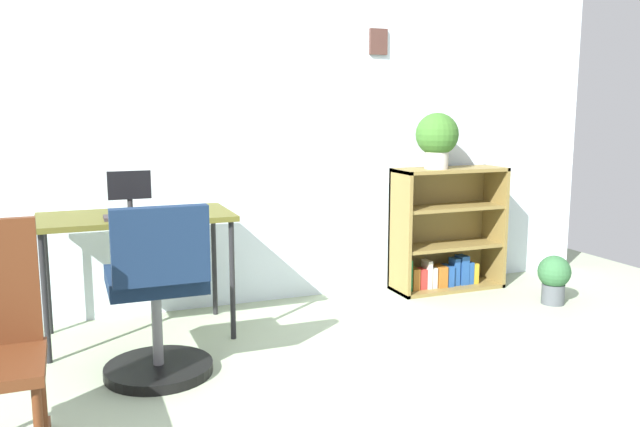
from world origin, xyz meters
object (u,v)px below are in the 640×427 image
(monitor, at_px, (130,194))
(potted_plant_on_shelf, at_px, (437,137))
(office_chair, at_px, (158,304))
(desk, at_px, (136,225))
(keyboard, at_px, (143,216))
(bookshelf_low, at_px, (444,235))
(potted_plant_floor, at_px, (554,277))

(monitor, height_order, potted_plant_on_shelf, potted_plant_on_shelf)
(monitor, height_order, office_chair, monitor)
(desk, relative_size, keyboard, 2.62)
(potted_plant_on_shelf, bearing_deg, desk, -174.48)
(desk, bearing_deg, office_chair, -88.10)
(desk, relative_size, monitor, 4.40)
(bookshelf_low, height_order, potted_plant_on_shelf, potted_plant_on_shelf)
(potted_plant_on_shelf, height_order, potted_plant_floor, potted_plant_on_shelf)
(desk, relative_size, potted_plant_on_shelf, 2.71)
(potted_plant_floor, bearing_deg, keyboard, 174.73)
(keyboard, height_order, potted_plant_on_shelf, potted_plant_on_shelf)
(office_chair, relative_size, potted_plant_on_shelf, 2.25)
(desk, xyz_separation_m, bookshelf_low, (2.14, 0.25, -0.26))
(desk, bearing_deg, monitor, 110.69)
(office_chair, bearing_deg, potted_plant_floor, 6.14)
(monitor, distance_m, bookshelf_low, 2.21)
(potted_plant_floor, bearing_deg, potted_plant_on_shelf, 135.72)
(keyboard, height_order, potted_plant_floor, keyboard)
(keyboard, relative_size, office_chair, 0.46)
(office_chair, bearing_deg, monitor, 93.51)
(potted_plant_floor, bearing_deg, monitor, 170.88)
(keyboard, xyz_separation_m, potted_plant_floor, (2.58, -0.24, -0.53))
(office_chair, height_order, potted_plant_floor, office_chair)
(monitor, height_order, keyboard, monitor)
(office_chair, height_order, potted_plant_on_shelf, potted_plant_on_shelf)
(potted_plant_on_shelf, xyz_separation_m, potted_plant_floor, (0.57, -0.56, -0.90))
(desk, height_order, potted_plant_on_shelf, potted_plant_on_shelf)
(monitor, relative_size, potted_plant_on_shelf, 0.62)
(monitor, distance_m, keyboard, 0.21)
(keyboard, bearing_deg, bookshelf_low, 10.14)
(desk, xyz_separation_m, potted_plant_on_shelf, (2.03, 0.20, 0.44))
(desk, distance_m, bookshelf_low, 2.17)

